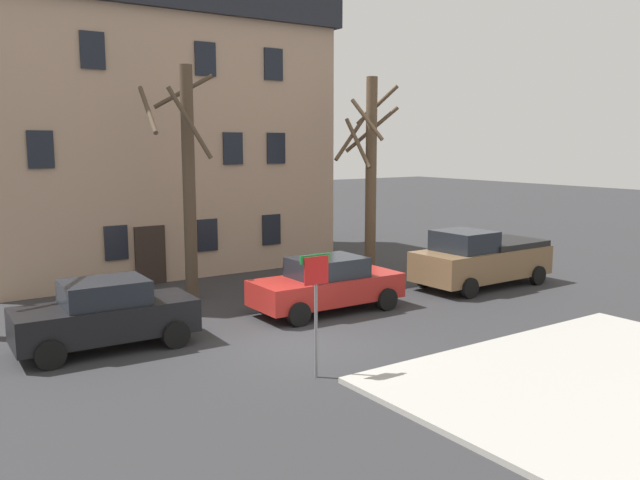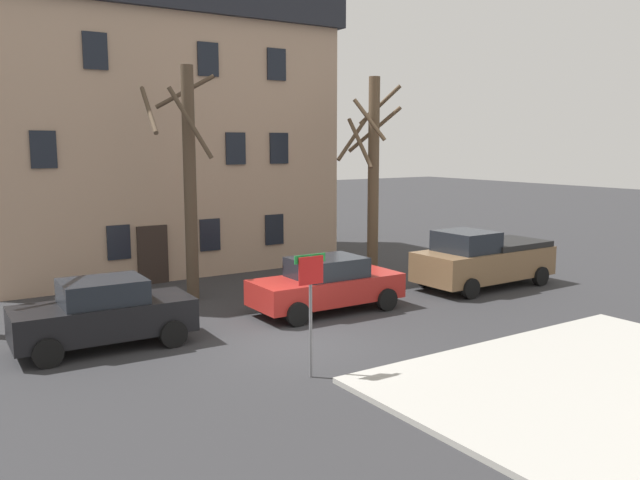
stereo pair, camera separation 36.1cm
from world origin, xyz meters
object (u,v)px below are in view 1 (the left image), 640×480
street_sign_pole (316,292)px  bicycle_leaning (93,303)px  tree_bare_far (370,170)px  tree_bare_mid (187,177)px  car_black_sedan (106,315)px  pickup_truck_brown (481,259)px  building_main (146,117)px  car_red_sedan (327,284)px

street_sign_pole → bicycle_leaning: (-2.50, 7.99, -1.52)m
street_sign_pole → bicycle_leaning: bearing=107.4°
tree_bare_far → street_sign_pole: tree_bare_far is taller
tree_bare_mid → car_black_sedan: bearing=-136.3°
tree_bare_far → pickup_truck_brown: bearing=-62.4°
building_main → street_sign_pole: 15.81m
car_black_sedan → bicycle_leaning: size_ratio=2.53×
tree_bare_mid → car_red_sedan: 5.59m
building_main → pickup_truck_brown: 14.42m
tree_bare_mid → car_red_sedan: (2.77, -3.71, -3.13)m
car_black_sedan → car_red_sedan: (6.54, -0.11, -0.03)m
building_main → car_black_sedan: bearing=-115.4°
car_red_sedan → street_sign_pole: 5.73m
car_red_sedan → street_sign_pole: street_sign_pole is taller
pickup_truck_brown → car_black_sedan: bearing=178.7°
tree_bare_far → car_red_sedan: (-4.50, -3.61, -3.19)m
building_main → street_sign_pole: bearing=-97.1°
car_red_sedan → bicycle_leaning: size_ratio=2.70×
car_red_sedan → pickup_truck_brown: size_ratio=0.88×
car_black_sedan → bicycle_leaning: car_black_sedan is taller
car_red_sedan → bicycle_leaning: bearing=149.3°
tree_bare_far → bicycle_leaning: 11.05m
car_black_sedan → pickup_truck_brown: pickup_truck_brown is taller
building_main → bicycle_leaning: building_main is taller
building_main → tree_bare_mid: 7.37m
car_black_sedan → street_sign_pole: bearing=-55.7°
building_main → car_red_sedan: (1.54, -10.66, -5.23)m
car_red_sedan → car_black_sedan: bearing=179.1°
tree_bare_mid → street_sign_pole: tree_bare_mid is taller
tree_bare_far → pickup_truck_brown: (1.99, -3.80, -3.04)m
tree_bare_mid → street_sign_pole: bearing=-94.5°
tree_bare_mid → pickup_truck_brown: bearing=-22.8°
building_main → tree_bare_far: (6.04, -7.05, -2.04)m
car_black_sedan → car_red_sedan: car_black_sedan is taller
pickup_truck_brown → building_main: bearing=126.5°
tree_bare_far → tree_bare_mid: bearing=179.2°
car_black_sedan → pickup_truck_brown: bearing=-1.3°
building_main → bicycle_leaning: (-4.39, -7.14, -5.69)m
tree_bare_far → car_red_sedan: bearing=-141.3°
car_red_sedan → tree_bare_far: bearing=38.7°
tree_bare_mid → tree_bare_far: (7.27, -0.10, 0.06)m
bicycle_leaning → car_red_sedan: bearing=-30.7°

